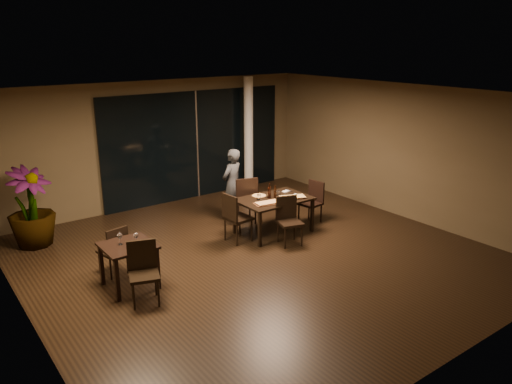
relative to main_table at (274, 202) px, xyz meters
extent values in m
plane|color=black|center=(-1.00, -0.80, -0.68)|extent=(8.00, 8.00, 0.00)
cube|color=#493C27|center=(-1.00, 3.25, 0.82)|extent=(8.00, 0.10, 3.00)
cube|color=#493C27|center=(-1.00, -4.85, 0.82)|extent=(8.00, 0.10, 3.00)
cube|color=#493C27|center=(-5.05, -0.80, 0.82)|extent=(0.10, 8.00, 3.00)
cube|color=#493C27|center=(3.05, -0.80, 0.82)|extent=(0.10, 8.00, 3.00)
cube|color=silver|center=(-1.00, -0.80, 2.34)|extent=(8.00, 8.00, 0.04)
cube|color=black|center=(0.00, 3.16, 0.67)|extent=(5.00, 0.06, 2.70)
cylinder|color=white|center=(1.40, 2.85, 0.82)|extent=(0.24, 0.24, 3.00)
cube|color=black|center=(0.00, 0.00, 0.05)|extent=(1.50, 1.00, 0.04)
cube|color=black|center=(-0.69, -0.44, -0.32)|extent=(0.06, 0.06, 0.71)
cube|color=black|center=(0.69, -0.44, -0.32)|extent=(0.06, 0.06, 0.71)
cube|color=black|center=(-0.69, 0.44, -0.32)|extent=(0.06, 0.06, 0.71)
cube|color=black|center=(0.69, 0.44, -0.32)|extent=(0.06, 0.06, 0.71)
cube|color=black|center=(-3.40, -0.50, 0.05)|extent=(0.80, 0.80, 0.04)
cube|color=black|center=(-3.74, -0.84, -0.32)|extent=(0.06, 0.06, 0.71)
cube|color=black|center=(-3.06, -0.84, -0.32)|extent=(0.06, 0.06, 0.71)
cube|color=black|center=(-3.74, -0.16, -0.32)|extent=(0.06, 0.06, 0.71)
cube|color=black|center=(-3.06, -0.16, -0.32)|extent=(0.06, 0.06, 0.71)
cube|color=black|center=(-0.14, 0.88, -0.17)|extent=(0.62, 0.62, 0.06)
cylinder|color=black|center=(0.11, 1.01, -0.42)|extent=(0.04, 0.04, 0.50)
cylinder|color=black|center=(-0.27, 1.13, -0.42)|extent=(0.04, 0.04, 0.50)
cylinder|color=black|center=(-0.01, 0.63, -0.42)|extent=(0.04, 0.04, 0.50)
cylinder|color=black|center=(-0.39, 0.74, -0.42)|extent=(0.04, 0.04, 0.50)
cube|color=black|center=(-0.21, 0.66, 0.11)|extent=(0.48, 0.19, 0.56)
cube|color=black|center=(-0.14, -0.70, -0.23)|extent=(0.55, 0.55, 0.05)
cylinder|color=black|center=(-0.36, -0.82, -0.45)|extent=(0.04, 0.04, 0.45)
cylinder|color=black|center=(-0.02, -0.92, -0.45)|extent=(0.04, 0.04, 0.45)
cylinder|color=black|center=(-0.26, -0.47, -0.45)|extent=(0.04, 0.04, 0.45)
cylinder|color=black|center=(0.08, -0.58, -0.45)|extent=(0.04, 0.04, 0.45)
cube|color=black|center=(-0.08, -0.51, 0.02)|extent=(0.43, 0.16, 0.50)
cube|color=black|center=(-0.86, 0.06, -0.20)|extent=(0.50, 0.50, 0.05)
cylinder|color=black|center=(-0.65, -0.12, -0.44)|extent=(0.04, 0.04, 0.48)
cylinder|color=black|center=(-0.68, 0.26, -0.44)|extent=(0.04, 0.04, 0.48)
cylinder|color=black|center=(-1.04, -0.15, -0.44)|extent=(0.04, 0.04, 0.48)
cylinder|color=black|center=(-1.06, 0.23, -0.44)|extent=(0.04, 0.04, 0.48)
cube|color=black|center=(-1.07, 0.04, 0.07)|extent=(0.08, 0.47, 0.53)
cube|color=black|center=(1.02, -0.02, -0.24)|extent=(0.48, 0.48, 0.05)
cylinder|color=black|center=(0.82, 0.13, -0.46)|extent=(0.03, 0.03, 0.44)
cylinder|color=black|center=(0.87, -0.22, -0.46)|extent=(0.03, 0.03, 0.44)
cylinder|color=black|center=(1.17, 0.18, -0.46)|extent=(0.03, 0.03, 0.44)
cylinder|color=black|center=(1.21, -0.17, -0.46)|extent=(0.03, 0.03, 0.44)
cube|color=black|center=(1.21, 0.01, 0.00)|extent=(0.09, 0.43, 0.48)
cube|color=black|center=(-3.44, 0.12, -0.25)|extent=(0.49, 0.49, 0.05)
cylinder|color=black|center=(-3.31, 0.32, -0.47)|extent=(0.03, 0.03, 0.42)
cylinder|color=black|center=(-3.64, 0.25, -0.47)|extent=(0.03, 0.03, 0.42)
cylinder|color=black|center=(-3.24, -0.01, -0.47)|extent=(0.03, 0.03, 0.42)
cylinder|color=black|center=(-3.57, -0.08, -0.47)|extent=(0.03, 0.03, 0.42)
cube|color=black|center=(-3.40, -0.06, -0.02)|extent=(0.41, 0.13, 0.47)
cube|color=black|center=(-3.42, -1.14, -0.22)|extent=(0.57, 0.57, 0.05)
cylinder|color=black|center=(-3.65, -1.25, -0.45)|extent=(0.04, 0.04, 0.46)
cylinder|color=black|center=(-3.31, -1.37, -0.45)|extent=(0.04, 0.04, 0.46)
cylinder|color=black|center=(-3.53, -0.90, -0.45)|extent=(0.04, 0.04, 0.46)
cylinder|color=black|center=(-3.19, -1.02, -0.45)|extent=(0.04, 0.04, 0.46)
cube|color=black|center=(-3.35, -0.95, 0.04)|extent=(0.44, 0.19, 0.51)
imported|color=#2E3033|center=(-0.21, 1.23, 0.13)|extent=(0.63, 0.52, 1.61)
imported|color=#204918|center=(-4.23, 2.25, 0.12)|extent=(1.18, 1.18, 1.58)
cube|color=#462816|center=(-0.32, -0.21, 0.08)|extent=(0.60, 0.39, 0.01)
cube|color=#412C14|center=(0.32, -0.22, 0.08)|extent=(0.53, 0.27, 0.01)
cylinder|color=red|center=(-0.16, 0.30, 0.08)|extent=(0.28, 0.28, 0.01)
cylinder|color=white|center=(-0.29, 0.12, 0.12)|extent=(0.08, 0.08, 0.10)
cylinder|color=white|center=(0.21, 0.12, 0.12)|extent=(0.08, 0.08, 0.10)
cube|color=silver|center=(0.52, -0.10, 0.08)|extent=(0.20, 0.15, 0.01)
cube|color=white|center=(0.52, 0.22, 0.08)|extent=(0.20, 0.13, 0.01)
cube|color=white|center=(-3.34, -0.73, 0.08)|extent=(0.20, 0.14, 0.01)
camera|label=1|loc=(-6.14, -7.70, 3.25)|focal=35.00mm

